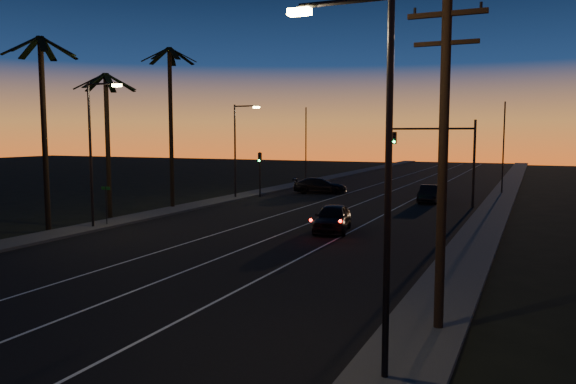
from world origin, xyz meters
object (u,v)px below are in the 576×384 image
at_px(utility_pole, 443,153).
at_px(signal_mast, 444,148).
at_px(lead_car, 333,218).
at_px(cross_car, 320,186).
at_px(right_car, 430,194).

height_order(utility_pole, signal_mast, utility_pole).
bearing_deg(utility_pole, lead_car, 119.83).
bearing_deg(signal_mast, cross_car, 157.10).
distance_m(lead_car, cross_car, 21.95).
bearing_deg(right_car, cross_car, 164.69).
relative_size(signal_mast, cross_car, 1.25).
xyz_separation_m(lead_car, right_car, (2.78, 17.15, -0.09)).
distance_m(signal_mast, right_car, 4.84).
relative_size(utility_pole, lead_car, 1.77).
xyz_separation_m(utility_pole, cross_car, (-17.17, 35.36, -4.53)).
height_order(utility_pole, cross_car, utility_pole).
relative_size(signal_mast, right_car, 1.56).
distance_m(utility_pole, cross_car, 39.57).
distance_m(lead_car, right_car, 17.38).
bearing_deg(cross_car, right_car, -15.31).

